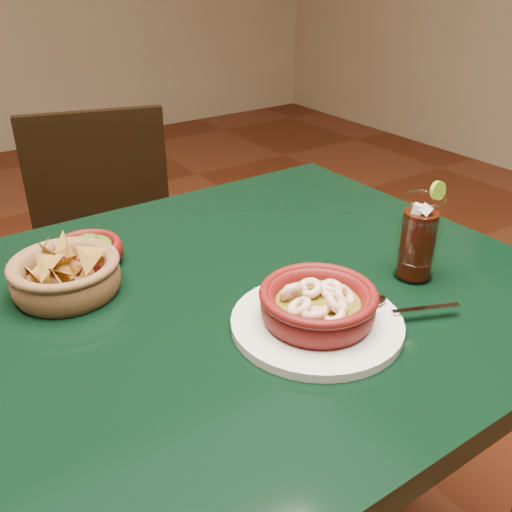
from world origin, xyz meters
TOP-DOWN VIEW (x-y plane):
  - dining_table at (0.00, 0.00)m, footprint 1.20×0.80m
  - dining_chair at (0.16, 0.70)m, footprint 0.49×0.49m
  - shrimp_plate at (0.15, -0.15)m, footprint 0.31×0.24m
  - chip_basket at (-0.10, 0.14)m, footprint 0.20×0.20m
  - guacamole_ramekin at (-0.04, 0.21)m, footprint 0.14×0.14m
  - cola_drink at (0.37, -0.13)m, footprint 0.13×0.13m

SIDE VIEW (x-z plane):
  - dining_chair at x=0.16m, z-range 0.04..0.90m
  - dining_table at x=0.00m, z-range 0.28..1.03m
  - guacamole_ramekin at x=-0.04m, z-range 0.75..0.80m
  - chip_basket at x=-0.10m, z-range 0.72..0.84m
  - shrimp_plate at x=0.15m, z-range 0.74..0.82m
  - cola_drink at x=0.37m, z-range 0.74..0.89m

